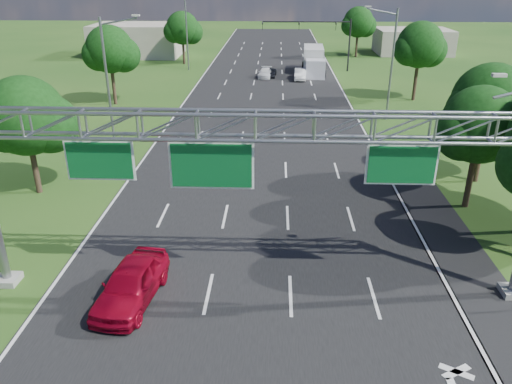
# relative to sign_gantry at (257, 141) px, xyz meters

# --- Properties ---
(ground) EXTENTS (220.00, 220.00, 0.00)m
(ground) POSITION_rel_sign_gantry_xyz_m (-0.33, 18.00, -6.89)
(ground) COLOR #1E4615
(ground) RESTS_ON ground
(road) EXTENTS (18.00, 180.00, 0.02)m
(road) POSITION_rel_sign_gantry_xyz_m (-0.33, 18.00, -6.89)
(road) COLOR black
(road) RESTS_ON ground
(road_flare) EXTENTS (3.00, 30.00, 0.02)m
(road_flare) POSITION_rel_sign_gantry_xyz_m (9.87, 2.00, -6.89)
(road_flare) COLOR black
(road_flare) RESTS_ON ground
(sign_gantry) EXTENTS (23.50, 1.00, 9.56)m
(sign_gantry) POSITION_rel_sign_gantry_xyz_m (0.00, 0.00, 0.00)
(sign_gantry) COLOR gray
(sign_gantry) RESTS_ON ground
(traffic_signal) EXTENTS (12.21, 0.24, 7.00)m
(traffic_signal) POSITION_rel_sign_gantry_xyz_m (7.15, 53.00, -1.72)
(traffic_signal) COLOR black
(traffic_signal) RESTS_ON ground
(streetlight_l_near) EXTENTS (2.97, 0.22, 10.16)m
(streetlight_l_near) POSITION_rel_sign_gantry_xyz_m (-11.63, 18.00, -1.31)
(streetlight_l_near) COLOR gray
(streetlight_l_near) RESTS_ON ground
(streetlight_l_far) EXTENTS (2.97, 0.22, 10.16)m
(streetlight_l_far) POSITION_rel_sign_gantry_xyz_m (-11.63, 53.00, -1.31)
(streetlight_l_far) COLOR gray
(streetlight_l_far) RESTS_ON ground
(streetlight_r_mid) EXTENTS (2.97, 0.22, 10.16)m
(streetlight_r_mid) POSITION_rel_sign_gantry_xyz_m (10.97, 28.00, -1.31)
(streetlight_r_mid) COLOR gray
(streetlight_r_mid) RESTS_ON ground
(tree_verge_la) EXTENTS (5.76, 4.80, 7.40)m
(tree_verge_la) POSITION_rel_sign_gantry_xyz_m (-14.25, 10.04, -2.13)
(tree_verge_la) COLOR #2D2116
(tree_verge_la) RESTS_ON ground
(tree_verge_lb) EXTENTS (5.76, 4.80, 8.06)m
(tree_verge_lb) POSITION_rel_sign_gantry_xyz_m (-16.25, 33.04, -1.48)
(tree_verge_lb) COLOR #2D2116
(tree_verge_lb) RESTS_ON ground
(tree_verge_lc) EXTENTS (5.76, 4.80, 7.62)m
(tree_verge_lc) POSITION_rel_sign_gantry_xyz_m (-13.25, 58.04, -1.92)
(tree_verge_lc) COLOR #2D2116
(tree_verge_lc) RESTS_ON ground
(tree_verge_rd) EXTENTS (5.76, 4.80, 8.28)m
(tree_verge_rd) POSITION_rel_sign_gantry_xyz_m (15.75, 36.04, -1.26)
(tree_verge_rd) COLOR #2D2116
(tree_verge_rd) RESTS_ON ground
(tree_verge_re) EXTENTS (5.76, 4.80, 7.84)m
(tree_verge_re) POSITION_rel_sign_gantry_xyz_m (13.75, 66.04, -1.70)
(tree_verge_re) COLOR #2D2116
(tree_verge_re) RESTS_ON ground
(building_left) EXTENTS (14.00, 10.00, 5.00)m
(building_left) POSITION_rel_sign_gantry_xyz_m (-22.33, 66.00, -4.39)
(building_left) COLOR #9F9785
(building_left) RESTS_ON ground
(building_right) EXTENTS (12.00, 9.00, 4.00)m
(building_right) POSITION_rel_sign_gantry_xyz_m (23.67, 70.00, -4.89)
(building_right) COLOR #9F9785
(building_right) RESTS_ON ground
(red_coupe) EXTENTS (2.67, 5.25, 1.71)m
(red_coupe) POSITION_rel_sign_gantry_xyz_m (-5.31, -1.08, -6.04)
(red_coupe) COLOR maroon
(red_coupe) RESTS_ON ground
(car_queue_a) EXTENTS (1.97, 4.19, 1.18)m
(car_queue_a) POSITION_rel_sign_gantry_xyz_m (-0.80, 48.02, -6.30)
(car_queue_a) COLOR white
(car_queue_a) RESTS_ON ground
(car_queue_b) EXTENTS (2.03, 3.98, 1.08)m
(car_queue_b) POSITION_rel_sign_gantry_xyz_m (-0.31, 48.37, -6.35)
(car_queue_b) COLOR black
(car_queue_b) RESTS_ON ground
(car_queue_d) EXTENTS (1.69, 4.29, 1.39)m
(car_queue_d) POSITION_rel_sign_gantry_xyz_m (3.78, 46.83, -6.20)
(car_queue_d) COLOR silver
(car_queue_d) RESTS_ON ground
(box_truck) EXTENTS (2.89, 9.13, 3.43)m
(box_truck) POSITION_rel_sign_gantry_xyz_m (5.75, 51.30, -5.25)
(box_truck) COLOR beige
(box_truck) RESTS_ON ground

